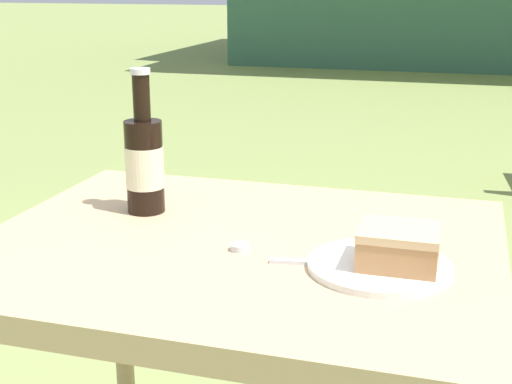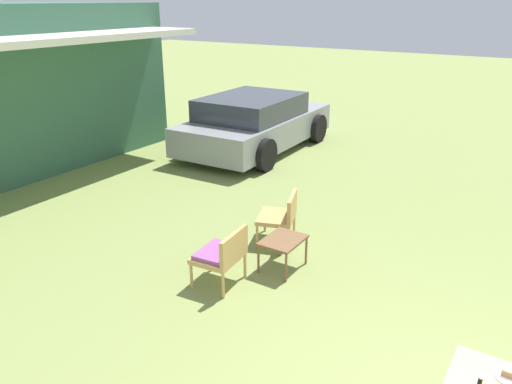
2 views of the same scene
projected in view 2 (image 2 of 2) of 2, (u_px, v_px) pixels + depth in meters
The scene contains 6 objects.
parked_car at pixel (255, 123), 11.27m from camera, with size 4.15×2.25×1.25m.
wicker_chair_cushioned at pixel (222, 253), 5.92m from camera, with size 0.63×0.55×0.72m.
wicker_chair_plain at pixel (281, 214), 7.00m from camera, with size 0.72×0.66×0.72m.
garden_side_table at pixel (283, 242), 6.29m from camera, with size 0.58×0.45×0.42m.
cake_on_plate at pixel (509, 373), 3.54m from camera, with size 0.20×0.20×0.06m.
fork at pixel (508, 383), 3.47m from camera, with size 0.17×0.04×0.01m.
Camera 2 is at (-3.11, -0.07, 3.24)m, focal length 35.00 mm.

